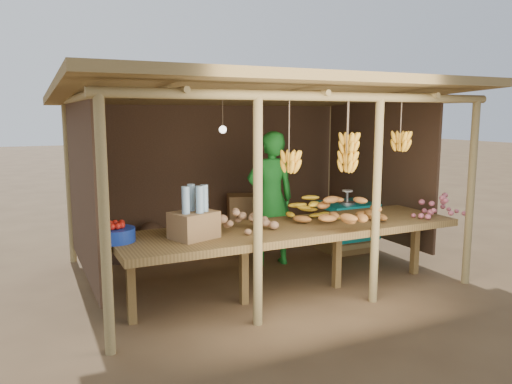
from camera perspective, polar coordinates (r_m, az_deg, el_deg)
name	(u,v)px	position (r m, az deg, el deg)	size (l,w,h in m)	color
ground	(256,271)	(6.58, 0.00, -9.07)	(60.00, 60.00, 0.00)	brown
stall_structure	(257,123)	(6.31, 0.10, 7.90)	(4.70, 3.50, 2.43)	olive
counter	(293,231)	(5.57, 4.24, -4.52)	(3.90, 1.05, 0.80)	brown
potato_heap	(236,214)	(5.32, -2.26, -2.48)	(0.89, 0.54, 0.36)	#9E7551
sweet_potato_heap	(348,210)	(5.59, 10.47, -2.06)	(1.04, 0.63, 0.36)	#9F6229
onion_heap	(437,201)	(6.50, 20.02, -0.98)	(0.73, 0.44, 0.35)	#B95A69
banana_pile	(312,206)	(5.85, 6.47, -1.57)	(0.55, 0.33, 0.35)	gold
tomato_basin	(115,233)	(5.05, -15.78, -4.57)	(0.38, 0.38, 0.20)	navy
bottle_box	(194,218)	(5.01, -7.12, -2.96)	(0.52, 0.46, 0.54)	olive
vendor	(271,199)	(6.70, 1.68, -0.78)	(0.66, 0.43, 1.81)	#1B7B25
tarp_crate	(345,225)	(7.60, 10.15, -3.73)	(0.79, 0.68, 0.95)	brown
carton_stack	(234,227)	(7.51, -2.56, -3.99)	(1.16, 0.54, 0.81)	olive
burlap_sacks	(137,241)	(7.21, -13.50, -5.48)	(0.88, 0.46, 0.62)	#452F20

